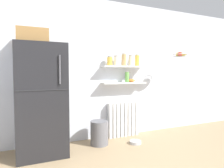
# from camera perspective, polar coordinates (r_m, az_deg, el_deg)

# --- Properties ---
(back_wall) EXTENTS (7.04, 0.10, 2.60)m
(back_wall) POSITION_cam_1_polar(r_m,az_deg,el_deg) (3.84, 0.01, 4.14)
(back_wall) COLOR silver
(back_wall) RESTS_ON ground_plane
(refrigerator) EXTENTS (0.71, 0.71, 1.87)m
(refrigerator) POSITION_cam_1_polar(r_m,az_deg,el_deg) (3.16, -19.98, -3.52)
(refrigerator) COLOR black
(refrigerator) RESTS_ON ground_plane
(radiator) EXTENTS (0.62, 0.12, 0.66)m
(radiator) POSITION_cam_1_polar(r_m,az_deg,el_deg) (3.90, 3.23, -10.23)
(radiator) COLOR white
(radiator) RESTS_ON ground_plane
(wall_shelf_lower) EXTENTS (0.88, 0.22, 0.02)m
(wall_shelf_lower) POSITION_cam_1_polar(r_m,az_deg,el_deg) (3.78, 3.47, 0.31)
(wall_shelf_lower) COLOR white
(wall_shelf_upper) EXTENTS (0.88, 0.22, 0.02)m
(wall_shelf_upper) POSITION_cam_1_polar(r_m,az_deg,el_deg) (3.77, 3.48, 5.08)
(wall_shelf_upper) COLOR white
(storage_jar_0) EXTENTS (0.10, 0.10, 0.18)m
(storage_jar_0) POSITION_cam_1_polar(r_m,az_deg,el_deg) (3.65, -0.66, 6.71)
(storage_jar_0) COLOR yellow
(storage_jar_0) RESTS_ON wall_shelf_upper
(storage_jar_1) EXTENTS (0.12, 0.12, 0.19)m
(storage_jar_1) POSITION_cam_1_polar(r_m,az_deg,el_deg) (3.71, 1.45, 6.76)
(storage_jar_1) COLOR silver
(storage_jar_1) RESTS_ON wall_shelf_upper
(storage_jar_2) EXTENTS (0.09, 0.09, 0.24)m
(storage_jar_2) POSITION_cam_1_polar(r_m,az_deg,el_deg) (3.78, 3.49, 7.06)
(storage_jar_2) COLOR tan
(storage_jar_2) RESTS_ON wall_shelf_upper
(storage_jar_3) EXTENTS (0.08, 0.08, 0.21)m
(storage_jar_3) POSITION_cam_1_polar(r_m,az_deg,el_deg) (3.85, 5.46, 6.77)
(storage_jar_3) COLOR beige
(storage_jar_3) RESTS_ON wall_shelf_upper
(storage_jar_4) EXTENTS (0.09, 0.09, 0.23)m
(storage_jar_4) POSITION_cam_1_polar(r_m,az_deg,el_deg) (3.92, 7.35, 6.83)
(storage_jar_4) COLOR yellow
(storage_jar_4) RESTS_ON wall_shelf_upper
(vase) EXTENTS (0.08, 0.08, 0.20)m
(vase) POSITION_cam_1_polar(r_m,az_deg,el_deg) (3.80, 4.41, 2.01)
(vase) COLOR #66A84C
(vase) RESTS_ON wall_shelf_lower
(shelf_bowl) EXTENTS (0.14, 0.14, 0.06)m
(shelf_bowl) POSITION_cam_1_polar(r_m,az_deg,el_deg) (3.85, 5.68, 1.02)
(shelf_bowl) COLOR orange
(shelf_bowl) RESTS_ON wall_shelf_lower
(trash_bin) EXTENTS (0.30, 0.30, 0.41)m
(trash_bin) POSITION_cam_1_polar(r_m,az_deg,el_deg) (3.49, -3.71, -13.99)
(trash_bin) COLOR slate
(trash_bin) RESTS_ON ground_plane
(pet_food_bowl) EXTENTS (0.20, 0.20, 0.05)m
(pet_food_bowl) POSITION_cam_1_polar(r_m,az_deg,el_deg) (3.61, 6.85, -16.47)
(pet_food_bowl) COLOR #B7B7BC
(pet_food_bowl) RESTS_ON ground_plane
(hanging_fruit_basket) EXTENTS (0.30, 0.30, 0.10)m
(hanging_fruit_basket) POSITION_cam_1_polar(r_m,az_deg,el_deg) (4.03, 19.10, 8.05)
(hanging_fruit_basket) COLOR #B2B2B7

